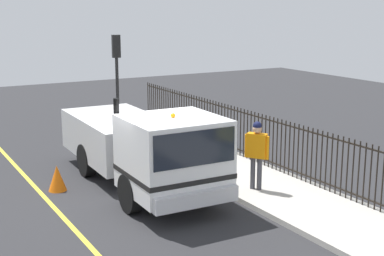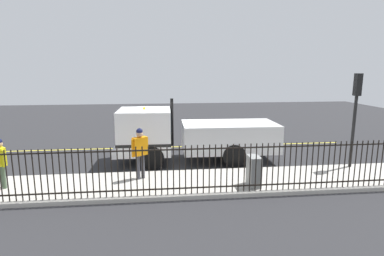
% 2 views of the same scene
% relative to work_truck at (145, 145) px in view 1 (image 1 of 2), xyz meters
% --- Properties ---
extents(ground_plane, '(45.46, 45.46, 0.00)m').
position_rel_work_truck_xyz_m(ground_plane, '(-0.33, -0.64, -1.26)').
color(ground_plane, '#2B2B2D').
rests_on(ground_plane, ground).
extents(sidewalk_slab, '(2.52, 20.66, 0.14)m').
position_rel_work_truck_xyz_m(sidewalk_slab, '(2.88, -0.64, -1.19)').
color(sidewalk_slab, '#B7B2A8').
rests_on(sidewalk_slab, ground).
extents(lane_marking, '(0.12, 18.60, 0.01)m').
position_rel_work_truck_xyz_m(lane_marking, '(-2.55, -0.64, -1.26)').
color(lane_marking, yellow).
rests_on(lane_marking, ground).
extents(work_truck, '(2.38, 7.01, 2.67)m').
position_rel_work_truck_xyz_m(work_truck, '(0.00, 0.00, 0.00)').
color(work_truck, white).
rests_on(work_truck, ground).
extents(worker_standing, '(0.48, 0.57, 1.83)m').
position_rel_work_truck_xyz_m(worker_standing, '(2.40, -1.73, -0.00)').
color(worker_standing, orange).
rests_on(worker_standing, sidewalk_slab).
extents(iron_fence, '(0.04, 17.60, 1.57)m').
position_rel_work_truck_xyz_m(iron_fence, '(3.95, -0.64, -0.33)').
color(iron_fence, black).
rests_on(iron_fence, sidewalk_slab).
extents(traffic_light_near, '(0.33, 0.25, 3.69)m').
position_rel_work_truck_xyz_m(traffic_light_near, '(1.91, 6.54, 1.50)').
color(traffic_light_near, black).
rests_on(traffic_light_near, sidewalk_slab).
extents(utility_cabinet, '(0.64, 0.37, 1.02)m').
position_rel_work_truck_xyz_m(utility_cabinet, '(3.51, 2.06, -0.62)').
color(utility_cabinet, gray).
rests_on(utility_cabinet, sidewalk_slab).
extents(traffic_cone, '(0.49, 0.49, 0.70)m').
position_rel_work_truck_xyz_m(traffic_cone, '(-2.09, 1.15, -0.91)').
color(traffic_cone, orange).
rests_on(traffic_cone, ground).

